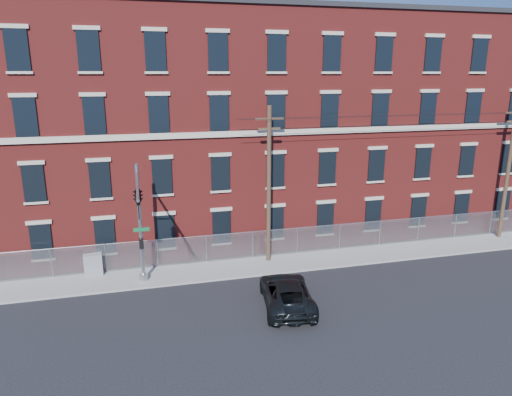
{
  "coord_description": "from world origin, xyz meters",
  "views": [
    {
      "loc": [
        -5.91,
        -21.8,
        11.99
      ],
      "look_at": [
        0.75,
        4.0,
        4.84
      ],
      "focal_mm": 32.7,
      "sensor_mm": 36.0,
      "label": 1
    }
  ],
  "objects_px": {
    "utility_pole_near": "(269,183)",
    "pickup_truck": "(287,293)",
    "traffic_signal_mast": "(139,205)",
    "utility_cabinet": "(93,265)"
  },
  "relations": [
    {
      "from": "pickup_truck",
      "to": "utility_pole_near",
      "type": "bearing_deg",
      "value": -87.85
    },
    {
      "from": "traffic_signal_mast",
      "to": "pickup_truck",
      "type": "distance_m",
      "value": 9.03
    },
    {
      "from": "traffic_signal_mast",
      "to": "pickup_truck",
      "type": "height_order",
      "value": "traffic_signal_mast"
    },
    {
      "from": "utility_pole_near",
      "to": "pickup_truck",
      "type": "xyz_separation_m",
      "value": [
        -0.71,
        -6.03,
        -4.59
      ]
    },
    {
      "from": "traffic_signal_mast",
      "to": "utility_pole_near",
      "type": "relative_size",
      "value": 0.7
    },
    {
      "from": "utility_pole_near",
      "to": "pickup_truck",
      "type": "bearing_deg",
      "value": -96.75
    },
    {
      "from": "traffic_signal_mast",
      "to": "pickup_truck",
      "type": "xyz_separation_m",
      "value": [
        7.29,
        -2.61,
        -4.64
      ]
    },
    {
      "from": "pickup_truck",
      "to": "utility_cabinet",
      "type": "xyz_separation_m",
      "value": [
        -10.21,
        6.43,
        0.04
      ]
    },
    {
      "from": "pickup_truck",
      "to": "utility_cabinet",
      "type": "relative_size",
      "value": 4.02
    },
    {
      "from": "utility_pole_near",
      "to": "utility_cabinet",
      "type": "height_order",
      "value": "utility_pole_near"
    }
  ]
}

